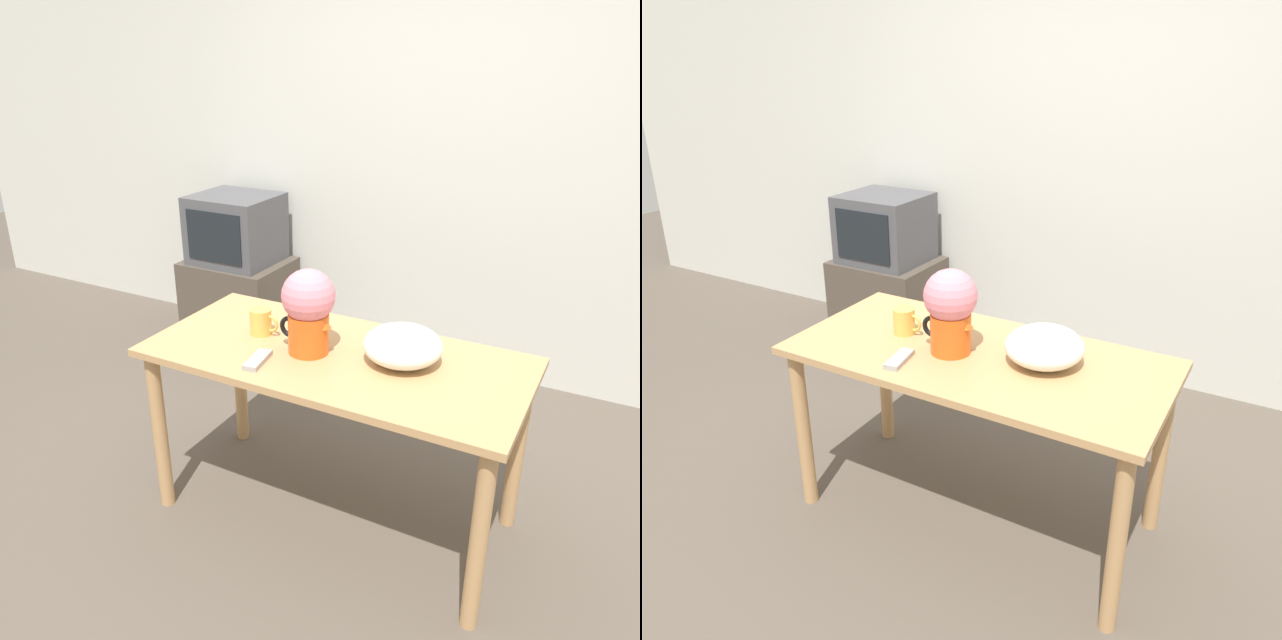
{
  "view_description": "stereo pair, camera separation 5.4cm",
  "coord_description": "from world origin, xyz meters",
  "views": [
    {
      "loc": [
        1.05,
        -1.7,
        1.84
      ],
      "look_at": [
        0.04,
        0.18,
        0.91
      ],
      "focal_mm": 35.0,
      "sensor_mm": 36.0,
      "label": 1
    },
    {
      "loc": [
        1.1,
        -1.68,
        1.84
      ],
      "look_at": [
        0.04,
        0.18,
        0.91
      ],
      "focal_mm": 35.0,
      "sensor_mm": 36.0,
      "label": 2
    }
  ],
  "objects": [
    {
      "name": "ground_plane",
      "position": [
        0.0,
        0.0,
        0.0
      ],
      "size": [
        12.0,
        12.0,
        0.0
      ],
      "primitive_type": "plane",
      "color": "brown"
    },
    {
      "name": "tv_stand",
      "position": [
        -1.26,
        1.47,
        0.29
      ],
      "size": [
        0.64,
        0.51,
        0.58
      ],
      "color": "#4C4238",
      "rests_on": "ground_plane"
    },
    {
      "name": "wall_back",
      "position": [
        0.0,
        1.81,
        1.3
      ],
      "size": [
        8.0,
        0.05,
        2.6
      ],
      "color": "silver",
      "rests_on": "ground_plane"
    },
    {
      "name": "white_bowl",
      "position": [
        0.34,
        0.27,
        0.84
      ],
      "size": [
        0.3,
        0.3,
        0.14
      ],
      "color": "white",
      "rests_on": "table"
    },
    {
      "name": "flower_vase",
      "position": [
        -0.01,
        0.18,
        0.95
      ],
      "size": [
        0.23,
        0.2,
        0.33
      ],
      "color": "#E05619",
      "rests_on": "table"
    },
    {
      "name": "coffee_mug",
      "position": [
        -0.26,
        0.24,
        0.82
      ],
      "size": [
        0.13,
        0.09,
        0.11
      ],
      "color": "gold",
      "rests_on": "table"
    },
    {
      "name": "tv_set",
      "position": [
        -1.26,
        1.47,
        0.79
      ],
      "size": [
        0.51,
        0.47,
        0.43
      ],
      "color": "#4C4C51",
      "rests_on": "tv_stand"
    },
    {
      "name": "remote_control",
      "position": [
        -0.13,
        0.02,
        0.78
      ],
      "size": [
        0.08,
        0.17,
        0.02
      ],
      "color": "#999999",
      "rests_on": "table"
    },
    {
      "name": "table",
      "position": [
        0.09,
        0.22,
        0.65
      ],
      "size": [
        1.47,
        0.7,
        0.77
      ],
      "color": "tan",
      "rests_on": "ground_plane"
    }
  ]
}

